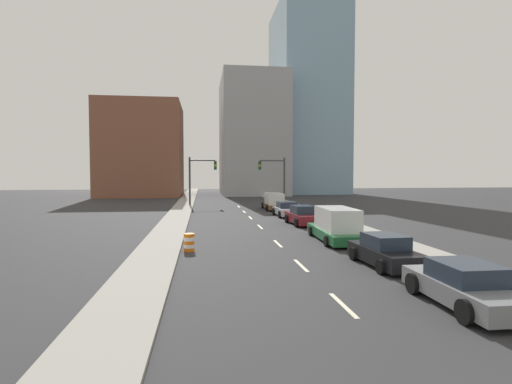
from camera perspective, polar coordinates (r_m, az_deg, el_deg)
sidewalk_left at (r=53.52m, az=-10.14°, el=-1.67°), size 2.36×100.03×0.14m
sidewalk_right at (r=54.61m, az=4.14°, el=-1.55°), size 2.36×100.03×0.14m
lane_stripe_at_9m at (r=13.34m, az=12.31°, el=-15.47°), size 0.16×2.40×0.01m
lane_stripe_at_14m at (r=18.34m, az=6.44°, el=-10.37°), size 0.16×2.40×0.01m
lane_stripe_at_20m at (r=23.68m, az=3.14°, el=-7.36°), size 0.16×2.40×0.01m
lane_stripe_at_27m at (r=30.83m, az=0.59°, el=-4.99°), size 0.16×2.40×0.01m
lane_stripe_at_33m at (r=37.02m, az=-0.80°, el=-3.69°), size 0.16×2.40×0.01m
lane_stripe_at_39m at (r=42.64m, az=-1.71°, el=-2.84°), size 0.16×2.40×0.01m
lane_stripe_at_46m at (r=49.20m, az=-2.50°, el=-2.09°), size 0.16×2.40×0.01m
building_brick_left at (r=75.44m, az=-15.93°, el=5.76°), size 14.00×16.00×16.49m
building_office_center at (r=79.45m, az=-0.63°, el=7.87°), size 12.00×20.00×22.48m
building_glass_right at (r=86.72m, az=7.28°, el=12.78°), size 13.00×20.00×38.57m
traffic_signal_left at (r=50.63m, az=-8.38°, el=2.44°), size 3.50×0.35×6.13m
traffic_signal_right at (r=51.51m, az=3.03°, el=2.47°), size 3.50×0.35×6.13m
traffic_barrel at (r=21.57m, az=-9.54°, el=-7.12°), size 0.56×0.56×0.95m
sedan_gray at (r=14.31m, az=27.74°, el=-11.80°), size 2.21×4.59×1.38m
sedan_black at (r=18.87m, az=17.94°, el=-8.11°), size 2.14×4.45×1.42m
box_truck_green at (r=24.89m, az=11.40°, el=-4.68°), size 2.57×6.44×2.04m
sedan_maroon at (r=32.25m, az=6.65°, el=-3.42°), size 2.24×4.63×1.54m
sedan_silver at (r=38.30m, az=4.39°, el=-2.52°), size 2.20×4.55×1.40m
box_truck_brown at (r=45.07m, az=2.58°, el=-1.39°), size 2.32×5.77×1.88m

